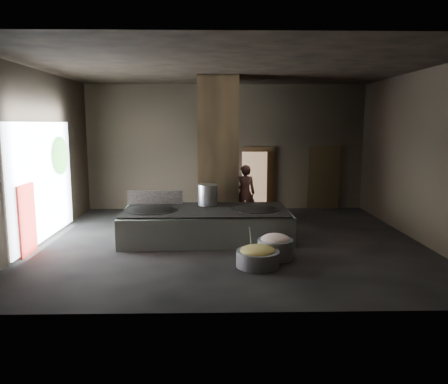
{
  "coord_description": "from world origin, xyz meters",
  "views": [
    {
      "loc": [
        -0.42,
        -11.35,
        3.11
      ],
      "look_at": [
        -0.15,
        0.48,
        1.25
      ],
      "focal_mm": 35.0,
      "sensor_mm": 36.0,
      "label": 1
    }
  ],
  "objects_px": {
    "stock_pot": "(208,195)",
    "cook": "(245,193)",
    "veg_basin": "(258,259)",
    "meat_basin": "(275,249)",
    "wok_right": "(255,211)",
    "hearth_platform": "(206,225)",
    "wok_left": "(151,213)"
  },
  "relations": [
    {
      "from": "veg_basin",
      "to": "wok_left",
      "type": "bearing_deg",
      "value": 139.28
    },
    {
      "from": "wok_left",
      "to": "stock_pot",
      "type": "xyz_separation_m",
      "value": [
        1.5,
        0.6,
        0.38
      ]
    },
    {
      "from": "wok_right",
      "to": "stock_pot",
      "type": "relative_size",
      "value": 2.25
    },
    {
      "from": "meat_basin",
      "to": "hearth_platform",
      "type": "bearing_deg",
      "value": 133.53
    },
    {
      "from": "stock_pot",
      "to": "veg_basin",
      "type": "relative_size",
      "value": 0.61
    },
    {
      "from": "veg_basin",
      "to": "wok_right",
      "type": "bearing_deg",
      "value": 86.1
    },
    {
      "from": "hearth_platform",
      "to": "meat_basin",
      "type": "distance_m",
      "value": 2.41
    },
    {
      "from": "wok_left",
      "to": "cook",
      "type": "bearing_deg",
      "value": 40.2
    },
    {
      "from": "wok_left",
      "to": "wok_right",
      "type": "distance_m",
      "value": 2.8
    },
    {
      "from": "veg_basin",
      "to": "meat_basin",
      "type": "relative_size",
      "value": 1.15
    },
    {
      "from": "wok_left",
      "to": "stock_pot",
      "type": "height_order",
      "value": "stock_pot"
    },
    {
      "from": "wok_right",
      "to": "cook",
      "type": "xyz_separation_m",
      "value": [
        -0.14,
        2.15,
        0.16
      ]
    },
    {
      "from": "wok_left",
      "to": "veg_basin",
      "type": "height_order",
      "value": "wok_left"
    },
    {
      "from": "cook",
      "to": "veg_basin",
      "type": "height_order",
      "value": "cook"
    },
    {
      "from": "wok_right",
      "to": "veg_basin",
      "type": "xyz_separation_m",
      "value": [
        -0.16,
        -2.37,
        -0.57
      ]
    },
    {
      "from": "stock_pot",
      "to": "veg_basin",
      "type": "height_order",
      "value": "stock_pot"
    },
    {
      "from": "stock_pot",
      "to": "veg_basin",
      "type": "xyz_separation_m",
      "value": [
        1.14,
        -2.87,
        -0.95
      ]
    },
    {
      "from": "wok_right",
      "to": "cook",
      "type": "bearing_deg",
      "value": 93.62
    },
    {
      "from": "stock_pot",
      "to": "wok_right",
      "type": "bearing_deg",
      "value": -21.04
    },
    {
      "from": "hearth_platform",
      "to": "meat_basin",
      "type": "xyz_separation_m",
      "value": [
        1.66,
        -1.74,
        -0.16
      ]
    },
    {
      "from": "hearth_platform",
      "to": "cook",
      "type": "bearing_deg",
      "value": 58.8
    },
    {
      "from": "hearth_platform",
      "to": "wok_left",
      "type": "distance_m",
      "value": 1.5
    },
    {
      "from": "veg_basin",
      "to": "meat_basin",
      "type": "xyz_separation_m",
      "value": [
        0.47,
        0.58,
        0.05
      ]
    },
    {
      "from": "stock_pot",
      "to": "cook",
      "type": "relative_size",
      "value": 0.32
    },
    {
      "from": "wok_right",
      "to": "stock_pot",
      "type": "xyz_separation_m",
      "value": [
        -1.3,
        0.5,
        0.38
      ]
    },
    {
      "from": "cook",
      "to": "veg_basin",
      "type": "xyz_separation_m",
      "value": [
        -0.03,
        -4.52,
        -0.74
      ]
    },
    {
      "from": "wok_right",
      "to": "stock_pot",
      "type": "distance_m",
      "value": 1.44
    },
    {
      "from": "wok_right",
      "to": "stock_pot",
      "type": "height_order",
      "value": "stock_pot"
    },
    {
      "from": "stock_pot",
      "to": "wok_left",
      "type": "bearing_deg",
      "value": -158.2
    },
    {
      "from": "meat_basin",
      "to": "veg_basin",
      "type": "bearing_deg",
      "value": -128.93
    },
    {
      "from": "hearth_platform",
      "to": "stock_pot",
      "type": "height_order",
      "value": "stock_pot"
    },
    {
      "from": "cook",
      "to": "veg_basin",
      "type": "distance_m",
      "value": 4.58
    }
  ]
}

